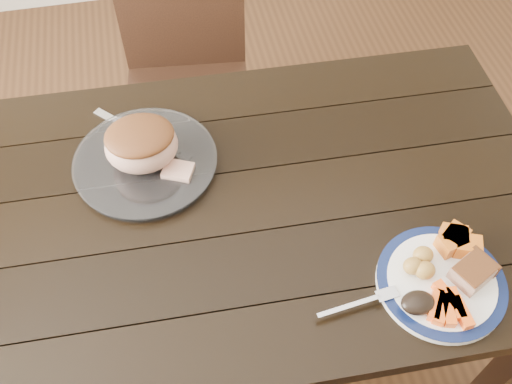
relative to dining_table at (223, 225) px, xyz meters
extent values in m
plane|color=#472B16|center=(0.00, 0.00, -0.66)|extent=(4.00, 4.00, 0.00)
cube|color=black|center=(0.00, 0.00, 0.07)|extent=(1.63, 0.95, 0.04)
cube|color=black|center=(0.73, 0.35, -0.30)|extent=(0.07, 0.07, 0.71)
cube|color=black|center=(-0.02, 0.65, -0.21)|extent=(0.46, 0.46, 0.04)
cube|color=black|center=(0.01, 0.85, 0.04)|extent=(0.42, 0.09, 0.46)
cube|color=black|center=(0.18, 0.81, -0.44)|extent=(0.04, 0.04, 0.43)
cube|color=black|center=(0.14, 0.45, -0.44)|extent=(0.04, 0.04, 0.43)
cube|color=black|center=(-0.17, 0.85, -0.44)|extent=(0.04, 0.04, 0.43)
cube|color=black|center=(-0.21, 0.49, -0.44)|extent=(0.04, 0.04, 0.43)
cylinder|color=white|center=(0.42, -0.30, 0.10)|extent=(0.27, 0.27, 0.02)
torus|color=#0C173E|center=(0.42, -0.30, 0.11)|extent=(0.27, 0.27, 0.02)
cylinder|color=white|center=(-0.16, 0.15, 0.10)|extent=(0.34, 0.34, 0.02)
cube|color=tan|center=(0.48, -0.31, 0.13)|extent=(0.10, 0.09, 0.04)
ellipsoid|color=gold|center=(0.40, -0.25, 0.13)|extent=(0.04, 0.04, 0.04)
ellipsoid|color=gold|center=(0.39, -0.28, 0.13)|extent=(0.04, 0.04, 0.04)
ellipsoid|color=gold|center=(0.37, -0.27, 0.13)|extent=(0.04, 0.04, 0.04)
cube|color=#FF5C15|center=(0.40, -0.37, 0.12)|extent=(0.04, 0.07, 0.02)
cube|color=#FF5C15|center=(0.39, -0.37, 0.12)|extent=(0.06, 0.07, 0.02)
cube|color=#FF5C15|center=(0.41, -0.34, 0.12)|extent=(0.04, 0.07, 0.02)
cube|color=#FF5C15|center=(0.42, -0.36, 0.12)|extent=(0.03, 0.07, 0.02)
cube|color=#FF5C15|center=(0.43, -0.38, 0.12)|extent=(0.03, 0.07, 0.02)
cube|color=#FF5C15|center=(0.38, -0.36, 0.12)|extent=(0.05, 0.07, 0.02)
cube|color=orange|center=(0.48, -0.22, 0.13)|extent=(0.07, 0.06, 0.04)
cube|color=orange|center=(0.50, -0.25, 0.13)|extent=(0.07, 0.06, 0.04)
cube|color=orange|center=(0.48, -0.22, 0.13)|extent=(0.07, 0.07, 0.04)
cube|color=orange|center=(0.47, -0.23, 0.13)|extent=(0.06, 0.06, 0.04)
ellipsoid|color=black|center=(0.35, -0.35, 0.13)|extent=(0.07, 0.05, 0.03)
cube|color=silver|center=(0.21, -0.32, 0.11)|extent=(0.14, 0.03, 0.00)
cube|color=silver|center=(0.30, -0.31, 0.11)|extent=(0.05, 0.03, 0.00)
ellipsoid|color=tan|center=(-0.16, 0.15, 0.17)|extent=(0.17, 0.15, 0.11)
cube|color=tan|center=(-0.09, 0.10, 0.12)|extent=(0.09, 0.08, 0.02)
cube|color=silver|center=(-0.21, 0.30, 0.09)|extent=(0.15, 0.16, 0.00)
cube|color=black|center=(-0.10, 0.18, 0.10)|extent=(0.10, 0.10, 0.01)
camera|label=1|loc=(-0.08, -0.78, 1.18)|focal=40.00mm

